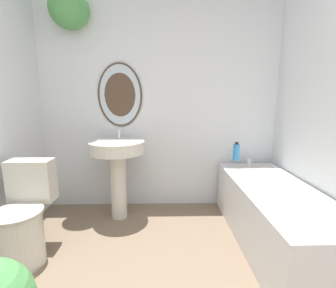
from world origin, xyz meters
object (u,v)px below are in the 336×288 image
object	(u,v)px
shampoo_bottle	(236,152)
bathtub	(275,215)
toilet	(23,221)
pedestal_sink	(117,160)

from	to	relation	value
shampoo_bottle	bathtub	bearing A→B (deg)	-75.56
toilet	shampoo_bottle	size ratio (longest dim) A/B	3.86
bathtub	shampoo_bottle	xyz separation A→B (m)	(-0.16, 0.62, 0.40)
toilet	bathtub	xyz separation A→B (m)	(2.00, 0.14, -0.05)
bathtub	pedestal_sink	bearing A→B (deg)	159.83
pedestal_sink	shampoo_bottle	world-z (taller)	pedestal_sink
toilet	bathtub	distance (m)	2.01
pedestal_sink	bathtub	xyz separation A→B (m)	(1.39, -0.51, -0.35)
shampoo_bottle	pedestal_sink	bearing A→B (deg)	-174.87
toilet	shampoo_bottle	world-z (taller)	shampoo_bottle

